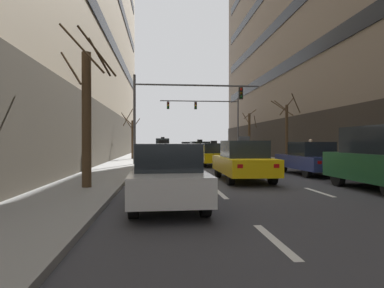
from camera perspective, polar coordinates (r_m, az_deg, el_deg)
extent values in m
plane|color=#38383D|center=(13.93, 9.55, -6.57)|extent=(120.00, 120.00, 0.00)
cube|color=gray|center=(13.74, -17.36, -6.39)|extent=(2.78, 80.00, 0.14)
cube|color=silver|center=(5.94, 14.32, -16.08)|extent=(0.16, 2.00, 0.01)
cube|color=silver|center=(10.67, 5.04, -8.69)|extent=(0.16, 2.00, 0.01)
cube|color=silver|center=(15.57, 1.63, -5.82)|extent=(0.16, 2.00, 0.01)
cube|color=silver|center=(20.51, -0.13, -4.32)|extent=(0.16, 2.00, 0.01)
cube|color=silver|center=(25.48, -1.19, -3.41)|extent=(0.16, 2.00, 0.01)
cube|color=silver|center=(30.46, -1.91, -2.79)|extent=(0.16, 2.00, 0.01)
cube|color=silver|center=(35.45, -2.43, -2.34)|extent=(0.16, 2.00, 0.01)
cube|color=silver|center=(40.43, -2.82, -2.01)|extent=(0.16, 2.00, 0.01)
cube|color=silver|center=(45.42, -3.12, -1.75)|extent=(0.16, 2.00, 0.01)
cube|color=silver|center=(11.74, 21.43, -7.88)|extent=(0.16, 2.00, 0.01)
cube|color=silver|center=(16.32, 13.40, -5.54)|extent=(0.16, 2.00, 0.01)
cube|color=silver|center=(21.09, 8.97, -4.20)|extent=(0.16, 2.00, 0.01)
cube|color=silver|center=(25.95, 6.19, -3.34)|extent=(0.16, 2.00, 0.01)
cube|color=silver|center=(30.85, 4.30, -2.75)|extent=(0.16, 2.00, 0.01)
cube|color=silver|center=(35.78, 2.92, -2.32)|extent=(0.16, 2.00, 0.01)
cube|color=silver|center=(40.73, 1.88, -1.99)|extent=(0.16, 2.00, 0.01)
cube|color=silver|center=(45.69, 1.07, -1.73)|extent=(0.16, 2.00, 0.01)
cylinder|color=black|center=(31.97, -0.53, -2.03)|extent=(0.25, 0.69, 0.69)
cylinder|color=black|center=(32.20, 2.42, -2.01)|extent=(0.25, 0.69, 0.69)
cylinder|color=black|center=(29.18, 0.11, -2.26)|extent=(0.25, 0.69, 0.69)
cylinder|color=black|center=(29.43, 3.33, -2.24)|extent=(0.25, 0.69, 0.69)
cube|color=yellow|center=(30.67, 1.32, -1.51)|extent=(2.05, 4.64, 0.67)
cube|color=black|center=(30.45, 1.38, -0.23)|extent=(1.72, 2.03, 0.71)
cube|color=white|center=(32.81, -0.42, -1.18)|extent=(0.21, 0.09, 0.15)
cube|color=red|center=(28.34, 0.65, -1.43)|extent=(0.21, 0.09, 0.15)
cube|color=white|center=(33.00, 1.90, -1.17)|extent=(0.21, 0.09, 0.15)
cube|color=red|center=(28.56, 3.32, -1.41)|extent=(0.21, 0.09, 0.15)
cube|color=black|center=(30.45, 1.38, 0.62)|extent=(0.46, 0.22, 0.19)
cylinder|color=black|center=(23.93, 1.51, -2.90)|extent=(0.22, 0.64, 0.64)
cylinder|color=black|center=(24.14, 5.16, -2.87)|extent=(0.22, 0.64, 0.64)
cylinder|color=black|center=(21.34, 2.26, -3.30)|extent=(0.22, 0.64, 0.64)
cylinder|color=black|center=(21.58, 6.33, -3.26)|extent=(0.22, 0.64, 0.64)
cube|color=yellow|center=(22.72, 3.80, -2.29)|extent=(1.85, 4.27, 0.62)
cube|color=black|center=(22.51, 3.87, -0.70)|extent=(1.57, 1.86, 0.66)
cube|color=white|center=(24.70, 1.67, -1.83)|extent=(0.19, 0.08, 0.14)
cube|color=red|center=(20.57, 2.93, -2.27)|extent=(0.19, 0.08, 0.14)
cube|color=white|center=(24.86, 4.52, -1.82)|extent=(0.19, 0.08, 0.14)
cube|color=red|center=(20.77, 6.34, -2.25)|extent=(0.19, 0.08, 0.14)
cube|color=black|center=(22.50, 3.87, 0.36)|extent=(0.43, 0.20, 0.17)
cylinder|color=black|center=(16.11, -7.73, -4.49)|extent=(0.22, 0.64, 0.64)
cylinder|color=black|center=(16.10, -2.23, -4.49)|extent=(0.22, 0.64, 0.64)
cylinder|color=black|center=(13.52, -8.31, -5.43)|extent=(0.22, 0.64, 0.64)
cylinder|color=black|center=(13.51, -1.74, -5.43)|extent=(0.22, 0.64, 0.64)
cube|color=yellow|center=(14.76, -5.00, -3.74)|extent=(1.84, 4.27, 0.62)
cube|color=black|center=(14.54, -5.01, -1.29)|extent=(1.57, 1.85, 0.66)
cube|color=white|center=(16.85, -7.08, -2.86)|extent=(0.19, 0.08, 0.13)
cube|color=red|center=(12.70, -7.86, -3.92)|extent=(0.19, 0.08, 0.13)
cube|color=white|center=(16.84, -2.85, -2.86)|extent=(0.19, 0.08, 0.13)
cube|color=red|center=(12.69, -2.24, -3.92)|extent=(0.19, 0.08, 0.13)
cube|color=black|center=(14.53, -5.01, 0.35)|extent=(0.43, 0.20, 0.17)
cylinder|color=black|center=(41.23, -6.25, -1.52)|extent=(0.23, 0.66, 0.65)
cylinder|color=black|center=(41.21, -4.05, -1.51)|extent=(0.23, 0.66, 0.65)
cylinder|color=black|center=(38.56, -6.38, -1.65)|extent=(0.23, 0.66, 0.65)
cylinder|color=black|center=(38.54, -4.03, -1.65)|extent=(0.23, 0.66, 0.65)
cube|color=yellow|center=(39.87, -5.17, -0.94)|extent=(1.91, 4.39, 0.89)
cube|color=black|center=(39.86, -5.17, 0.34)|extent=(1.64, 2.61, 0.89)
cube|color=white|center=(42.01, -6.00, -0.66)|extent=(0.20, 0.08, 0.14)
cube|color=red|center=(37.74, -6.19, -0.78)|extent=(0.20, 0.08, 0.14)
cube|color=white|center=(41.99, -4.26, -0.66)|extent=(0.20, 0.08, 0.14)
cube|color=red|center=(37.72, -4.25, -0.78)|extent=(0.20, 0.08, 0.14)
cube|color=black|center=(39.86, -5.18, 1.11)|extent=(0.44, 0.21, 0.18)
cylinder|color=black|center=(44.85, -1.95, -1.35)|extent=(0.24, 0.68, 0.68)
cylinder|color=black|center=(44.95, 0.14, -1.34)|extent=(0.24, 0.68, 0.68)
cylinder|color=black|center=(42.09, -1.80, -1.46)|extent=(0.24, 0.68, 0.68)
cylinder|color=black|center=(42.19, 0.43, -1.45)|extent=(0.24, 0.68, 0.68)
cube|color=maroon|center=(43.51, -0.80, -0.97)|extent=(1.99, 4.55, 0.66)
cube|color=black|center=(43.29, -0.78, -0.08)|extent=(1.69, 1.99, 0.70)
cube|color=white|center=(45.68, -1.79, -0.76)|extent=(0.21, 0.09, 0.14)
cube|color=red|center=(41.26, -1.53, -0.88)|extent=(0.21, 0.09, 0.14)
cube|color=white|center=(45.75, -0.14, -0.76)|extent=(0.21, 0.09, 0.14)
cube|color=red|center=(41.34, 0.30, -0.88)|extent=(0.21, 0.09, 0.14)
cylinder|color=black|center=(15.50, 4.60, -4.58)|extent=(0.24, 0.70, 0.69)
cylinder|color=black|center=(15.87, 10.62, -4.46)|extent=(0.24, 0.70, 0.69)
cylinder|color=black|center=(12.72, 6.79, -5.66)|extent=(0.24, 0.70, 0.69)
cylinder|color=black|center=(13.17, 14.01, -5.46)|extent=(0.24, 0.70, 0.69)
cube|color=yellow|center=(14.26, 8.92, -3.65)|extent=(1.97, 4.64, 0.67)
cube|color=black|center=(14.02, 9.13, -0.88)|extent=(1.70, 2.01, 0.72)
cube|color=white|center=(16.34, 4.66, -2.72)|extent=(0.21, 0.09, 0.15)
cube|color=red|center=(11.89, 8.43, -3.89)|extent=(0.21, 0.09, 0.15)
cube|color=white|center=(16.62, 9.27, -2.67)|extent=(0.21, 0.09, 0.15)
cube|color=red|center=(12.28, 14.60, -3.76)|extent=(0.21, 0.09, 0.15)
cube|color=black|center=(14.02, 9.13, 0.97)|extent=(0.46, 0.21, 0.19)
cylinder|color=black|center=(9.98, -9.33, -7.44)|extent=(0.23, 0.66, 0.65)
cylinder|color=black|center=(10.04, -0.17, -7.39)|extent=(0.23, 0.66, 0.65)
cylinder|color=black|center=(7.34, -10.23, -10.29)|extent=(0.23, 0.66, 0.65)
cylinder|color=black|center=(7.42, 2.30, -10.16)|extent=(0.23, 0.66, 0.65)
cube|color=white|center=(8.61, -4.40, -6.56)|extent=(1.93, 4.41, 0.63)
cube|color=black|center=(8.36, -4.34, -2.26)|extent=(1.63, 1.92, 0.67)
cube|color=white|center=(10.73, -8.33, -4.60)|extent=(0.20, 0.08, 0.14)
cube|color=red|center=(6.47, -9.26, -7.88)|extent=(0.20, 0.08, 0.14)
cube|color=white|center=(10.77, -1.49, -4.57)|extent=(0.20, 0.08, 0.14)
cube|color=red|center=(6.54, 2.09, -7.78)|extent=(0.20, 0.08, 0.14)
cylinder|color=black|center=(13.56, 24.27, -5.33)|extent=(0.24, 0.69, 0.69)
cylinder|color=black|center=(14.48, 30.00, -4.99)|extent=(0.24, 0.69, 0.69)
cube|color=#1E512D|center=(12.81, 30.73, -3.57)|extent=(1.98, 4.62, 0.94)
cube|color=black|center=(12.78, 30.74, 0.64)|extent=(1.71, 2.74, 0.94)
cube|color=white|center=(14.32, 23.11, -2.48)|extent=(0.21, 0.09, 0.15)
cube|color=white|center=(15.03, 27.59, -2.36)|extent=(0.21, 0.09, 0.15)
cylinder|color=black|center=(18.54, 15.71, -3.81)|extent=(0.24, 0.68, 0.67)
cylinder|color=black|center=(19.24, 20.19, -3.67)|extent=(0.24, 0.68, 0.67)
cylinder|color=black|center=(16.06, 19.55, -4.46)|extent=(0.24, 0.68, 0.67)
cylinder|color=black|center=(16.85, 24.52, -4.25)|extent=(0.24, 0.68, 0.67)
cube|color=navy|center=(17.62, 19.90, -2.97)|extent=(2.01, 4.53, 0.65)
cube|color=black|center=(17.42, 20.22, -0.80)|extent=(1.69, 1.98, 0.69)
cube|color=white|center=(19.34, 15.19, -2.33)|extent=(0.21, 0.09, 0.14)
cube|color=red|center=(15.37, 21.48, -3.04)|extent=(0.21, 0.09, 0.14)
cube|color=white|center=(19.88, 18.69, -2.26)|extent=(0.21, 0.09, 0.14)
cube|color=red|center=(16.04, 25.59, -2.91)|extent=(0.21, 0.09, 0.14)
cylinder|color=#4C4C51|center=(22.91, -10.09, 4.29)|extent=(0.18, 0.18, 6.22)
cylinder|color=#4C4C51|center=(23.29, 1.03, 10.28)|extent=(8.87, 0.12, 0.12)
cube|color=black|center=(23.76, 8.58, 8.81)|extent=(0.28, 0.24, 0.84)
sphere|color=red|center=(23.66, 8.66, 9.48)|extent=(0.17, 0.17, 0.17)
sphere|color=#523505|center=(23.62, 8.66, 8.86)|extent=(0.17, 0.17, 0.17)
sphere|color=#073E10|center=(23.59, 8.66, 8.24)|extent=(0.17, 0.17, 0.17)
cylinder|color=#4C4C51|center=(38.23, 8.09, 3.05)|extent=(0.18, 0.18, 6.67)
cylinder|color=#4C4C51|center=(37.68, 1.33, 7.55)|extent=(9.06, 0.12, 0.12)
cube|color=black|center=(37.57, 0.64, 6.77)|extent=(0.28, 0.24, 0.84)
sphere|color=#4B0704|center=(37.46, 0.66, 7.19)|extent=(0.17, 0.17, 0.17)
sphere|color=orange|center=(37.43, 0.66, 6.80)|extent=(0.17, 0.17, 0.17)
sphere|color=#073E10|center=(37.40, 0.66, 6.40)|extent=(0.17, 0.17, 0.17)
cube|color=black|center=(37.36, -4.23, 6.81)|extent=(0.28, 0.24, 0.84)
sphere|color=#4B0704|center=(37.25, -4.23, 7.23)|extent=(0.17, 0.17, 0.17)
sphere|color=orange|center=(37.22, -4.23, 6.83)|extent=(0.17, 0.17, 0.17)
sphere|color=#073E10|center=(37.19, -4.23, 6.43)|extent=(0.17, 0.17, 0.17)
cylinder|color=#4C3823|center=(36.17, 10.04, 1.62)|extent=(0.27, 0.27, 4.67)
cylinder|color=#42301E|center=(36.99, 10.16, 5.19)|extent=(1.36, 0.60, 1.06)
cylinder|color=#42301E|center=(35.84, 9.51, 4.38)|extent=(0.71, 0.95, 1.45)
cylinder|color=#42301E|center=(36.11, 11.06, 3.87)|extent=(0.67, 1.24, 1.26)
cylinder|color=#4C3823|center=(11.64, -18.07, 4.07)|extent=(0.32, 0.32, 4.60)
cylinder|color=#42301E|center=(11.61, -15.90, 14.39)|extent=(0.61, 1.07, 1.04)
cylinder|color=#42301E|center=(11.57, -20.55, 12.44)|extent=(0.91, 0.90, 1.24)
cylinder|color=#42301E|center=(11.34, -18.78, 15.60)|extent=(1.43, 0.11, 1.57)
cylinder|color=#42301E|center=(11.39, -16.29, 15.27)|extent=(1.13, 1.02, 1.41)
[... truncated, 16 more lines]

